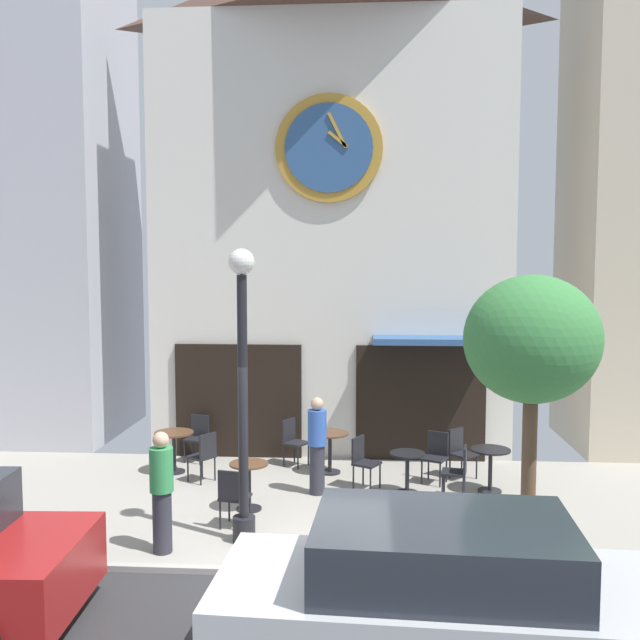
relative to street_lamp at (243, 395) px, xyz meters
name	(u,v)px	position (x,y,z in m)	size (l,w,h in m)	color
ground_plane	(288,592)	(0.78, -1.42, -2.12)	(25.28, 11.50, 0.13)	#9E998E
clock_building	(332,193)	(0.97, 5.50, 3.31)	(7.32, 3.68, 10.54)	silver
neighbor_building_left	(0,173)	(-6.62, 6.06, 3.87)	(5.38, 3.48, 11.95)	#B2B2BC
street_lamp	(243,395)	(0.00, 0.00, 0.00)	(0.36, 0.36, 4.14)	black
street_tree	(532,341)	(3.93, -0.03, 0.79)	(1.83, 1.64, 3.79)	brown
cafe_table_rightmost	(174,443)	(-1.88, 3.13, -1.54)	(0.73, 0.73, 0.77)	black
cafe_table_center	(249,479)	(-0.14, 1.27, -1.60)	(0.62, 0.62, 0.76)	black
cafe_table_near_door	(330,444)	(1.05, 3.30, -1.56)	(0.71, 0.71, 0.77)	black
cafe_table_leftmost	(407,467)	(2.43, 2.20, -1.63)	(0.60, 0.60, 0.72)	black
cafe_table_near_curb	(490,462)	(3.86, 2.40, -1.58)	(0.68, 0.68, 0.75)	black
cafe_chair_outer	(198,434)	(-1.62, 3.95, -1.57)	(0.49, 0.49, 0.90)	black
cafe_chair_right_end	(204,453)	(-1.18, 2.61, -1.57)	(0.56, 0.56, 0.90)	black
cafe_chair_near_tree	(363,458)	(1.66, 2.45, -1.57)	(0.55, 0.55, 0.90)	black
cafe_chair_facing_wall	(233,494)	(-0.25, 0.47, -1.57)	(0.47, 0.47, 0.90)	black
cafe_chair_mid_row	(293,438)	(0.30, 3.75, -1.57)	(0.55, 0.55, 0.90)	black
cafe_chair_corner	(459,468)	(3.27, 1.98, -1.57)	(0.47, 0.47, 0.90)	black
cafe_chair_by_entrance	(436,453)	(2.98, 2.88, -1.57)	(0.53, 0.53, 0.90)	black
cafe_chair_left_end	(460,449)	(3.44, 3.17, -1.57)	(0.57, 0.57, 0.90)	black
pedestrian_blue	(317,444)	(0.89, 2.10, -1.24)	(0.33, 0.33, 1.67)	#2D2D38
pedestrian_green	(162,490)	(-1.05, -0.43, -1.24)	(0.45, 0.45, 1.67)	#2D2D38
parked_car_silver	(442,601)	(2.44, -3.08, -1.34)	(4.39, 2.19, 1.55)	#B7BABF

